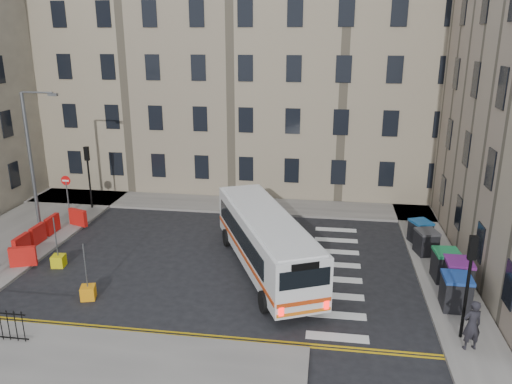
% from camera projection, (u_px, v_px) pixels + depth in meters
% --- Properties ---
extents(ground, '(120.00, 120.00, 0.00)m').
position_uv_depth(ground, '(257.00, 263.00, 25.29)').
color(ground, black).
rests_on(ground, ground).
extents(pavement_north, '(36.00, 3.20, 0.15)m').
position_uv_depth(pavement_north, '(189.00, 203.00, 34.23)').
color(pavement_north, slate).
rests_on(pavement_north, ground).
extents(pavement_east, '(2.40, 26.00, 0.15)m').
position_uv_depth(pavement_east, '(427.00, 241.00, 27.78)').
color(pavement_east, slate).
rests_on(pavement_east, ground).
extents(pavement_west, '(6.00, 22.00, 0.15)m').
position_uv_depth(pavement_west, '(15.00, 238.00, 28.18)').
color(pavement_west, slate).
rests_on(pavement_west, ground).
extents(pavement_sw, '(20.00, 6.00, 0.15)m').
position_uv_depth(pavement_sw, '(8.00, 375.00, 16.81)').
color(pavement_sw, slate).
rests_on(pavement_sw, ground).
extents(terrace_north, '(38.30, 10.80, 17.20)m').
position_uv_depth(terrace_north, '(196.00, 68.00, 38.32)').
color(terrace_north, gray).
rests_on(terrace_north, ground).
extents(traffic_light_east, '(0.28, 0.22, 4.10)m').
position_uv_depth(traffic_light_east, '(469.00, 272.00, 18.03)').
color(traffic_light_east, black).
rests_on(traffic_light_east, pavement_east).
extents(traffic_light_nw, '(0.28, 0.22, 4.10)m').
position_uv_depth(traffic_light_nw, '(88.00, 168.00, 32.25)').
color(traffic_light_nw, black).
rests_on(traffic_light_nw, pavement_west).
extents(streetlamp, '(0.50, 0.22, 8.14)m').
position_uv_depth(streetlamp, '(31.00, 162.00, 27.70)').
color(streetlamp, '#595B5E').
rests_on(streetlamp, pavement_west).
extents(no_entry_north, '(0.60, 0.08, 3.00)m').
position_uv_depth(no_entry_north, '(67.00, 188.00, 30.67)').
color(no_entry_north, '#595B5E').
rests_on(no_entry_north, pavement_west).
extents(roadworks_barriers, '(1.66, 6.26, 1.00)m').
position_uv_depth(roadworks_barriers, '(44.00, 234.00, 27.23)').
color(roadworks_barriers, red).
rests_on(roadworks_barriers, pavement_west).
extents(bus, '(6.41, 10.45, 2.83)m').
position_uv_depth(bus, '(266.00, 239.00, 24.03)').
color(bus, silver).
rests_on(bus, ground).
extents(wheelie_bin_a, '(1.16, 1.33, 1.45)m').
position_uv_depth(wheelie_bin_a, '(456.00, 292.00, 20.67)').
color(wheelie_bin_a, black).
rests_on(wheelie_bin_a, pavement_east).
extents(wheelie_bin_b, '(1.17, 1.34, 1.46)m').
position_uv_depth(wheelie_bin_b, '(458.00, 275.00, 22.07)').
color(wheelie_bin_b, black).
rests_on(wheelie_bin_b, pavement_east).
extents(wheelie_bin_c, '(1.21, 1.37, 1.42)m').
position_uv_depth(wheelie_bin_c, '(446.00, 265.00, 23.08)').
color(wheelie_bin_c, black).
rests_on(wheelie_bin_c, pavement_east).
extents(wheelie_bin_d, '(1.25, 1.36, 1.27)m').
position_uv_depth(wheelie_bin_d, '(426.00, 242.00, 25.88)').
color(wheelie_bin_d, black).
rests_on(wheelie_bin_d, pavement_east).
extents(wheelie_bin_e, '(1.35, 1.43, 1.25)m').
position_uv_depth(wheelie_bin_e, '(420.00, 232.00, 27.28)').
color(wheelie_bin_e, black).
rests_on(wheelie_bin_e, pavement_east).
extents(pedestrian, '(0.81, 0.65, 1.94)m').
position_uv_depth(pedestrian, '(472.00, 325.00, 17.85)').
color(pedestrian, black).
rests_on(pedestrian, pavement_east).
extents(bollard_yellow, '(0.67, 0.67, 0.60)m').
position_uv_depth(bollard_yellow, '(59.00, 261.00, 24.84)').
color(bollard_yellow, '#CCBE0B').
rests_on(bollard_yellow, ground).
extents(bollard_chevron, '(0.74, 0.74, 0.60)m').
position_uv_depth(bollard_chevron, '(88.00, 292.00, 21.79)').
color(bollard_chevron, orange).
rests_on(bollard_chevron, ground).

